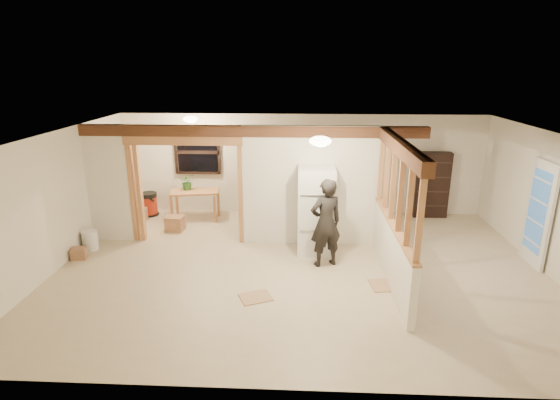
# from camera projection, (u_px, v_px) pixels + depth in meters

# --- Properties ---
(floor) EXTENTS (9.00, 6.50, 0.01)m
(floor) POSITION_uv_depth(u_px,v_px,m) (300.00, 267.00, 8.22)
(floor) COLOR beige
(floor) RESTS_ON ground
(ceiling) EXTENTS (9.00, 6.50, 0.01)m
(ceiling) POSITION_uv_depth(u_px,v_px,m) (302.00, 135.00, 7.47)
(ceiling) COLOR white
(wall_back) EXTENTS (9.00, 0.01, 2.50)m
(wall_back) POSITION_uv_depth(u_px,v_px,m) (301.00, 164.00, 10.95)
(wall_back) COLOR silver
(wall_back) RESTS_ON floor
(wall_front) EXTENTS (9.00, 0.01, 2.50)m
(wall_front) POSITION_uv_depth(u_px,v_px,m) (300.00, 296.00, 4.75)
(wall_front) COLOR silver
(wall_front) RESTS_ON floor
(wall_left) EXTENTS (0.01, 6.50, 2.50)m
(wall_left) POSITION_uv_depth(u_px,v_px,m) (57.00, 201.00, 8.06)
(wall_left) COLOR silver
(wall_left) RESTS_ON floor
(wall_right) EXTENTS (0.01, 6.50, 2.50)m
(wall_right) POSITION_uv_depth(u_px,v_px,m) (557.00, 208.00, 7.64)
(wall_right) COLOR silver
(wall_right) RESTS_ON floor
(partition_left_stub) EXTENTS (0.90, 0.12, 2.50)m
(partition_left_stub) POSITION_uv_depth(u_px,v_px,m) (108.00, 184.00, 9.18)
(partition_left_stub) COLOR white
(partition_left_stub) RESTS_ON floor
(partition_center) EXTENTS (2.80, 0.12, 2.50)m
(partition_center) POSITION_uv_depth(u_px,v_px,m) (311.00, 186.00, 8.98)
(partition_center) COLOR white
(partition_center) RESTS_ON floor
(doorway_frame) EXTENTS (2.46, 0.14, 2.20)m
(doorway_frame) POSITION_uv_depth(u_px,v_px,m) (186.00, 192.00, 9.15)
(doorway_frame) COLOR tan
(doorway_frame) RESTS_ON floor
(header_beam_back) EXTENTS (7.00, 0.18, 0.22)m
(header_beam_back) POSITION_uv_depth(u_px,v_px,m) (252.00, 131.00, 8.70)
(header_beam_back) COLOR #58311E
(header_beam_back) RESTS_ON ceiling
(header_beam_right) EXTENTS (0.18, 3.30, 0.22)m
(header_beam_right) POSITION_uv_depth(u_px,v_px,m) (400.00, 147.00, 7.05)
(header_beam_right) COLOR #58311E
(header_beam_right) RESTS_ON ceiling
(pony_wall) EXTENTS (0.12, 3.20, 1.00)m
(pony_wall) POSITION_uv_depth(u_px,v_px,m) (392.00, 253.00, 7.62)
(pony_wall) COLOR white
(pony_wall) RESTS_ON floor
(stud_partition) EXTENTS (0.14, 3.20, 1.32)m
(stud_partition) POSITION_uv_depth(u_px,v_px,m) (397.00, 190.00, 7.27)
(stud_partition) COLOR tan
(stud_partition) RESTS_ON pony_wall
(window_back) EXTENTS (1.12, 0.10, 1.10)m
(window_back) POSITION_uv_depth(u_px,v_px,m) (197.00, 152.00, 10.90)
(window_back) COLOR black
(window_back) RESTS_ON wall_back
(french_door) EXTENTS (0.12, 0.86, 2.00)m
(french_door) POSITION_uv_depth(u_px,v_px,m) (538.00, 214.00, 8.10)
(french_door) COLOR white
(french_door) RESTS_ON floor
(ceiling_dome_main) EXTENTS (0.36, 0.36, 0.16)m
(ceiling_dome_main) POSITION_uv_depth(u_px,v_px,m) (320.00, 141.00, 6.99)
(ceiling_dome_main) COLOR #FFEABF
(ceiling_dome_main) RESTS_ON ceiling
(ceiling_dome_util) EXTENTS (0.32, 0.32, 0.14)m
(ceiling_dome_util) POSITION_uv_depth(u_px,v_px,m) (190.00, 119.00, 9.79)
(ceiling_dome_util) COLOR #FFEABF
(ceiling_dome_util) RESTS_ON ceiling
(hanging_bulb) EXTENTS (0.07, 0.07, 0.07)m
(hanging_bulb) POSITION_uv_depth(u_px,v_px,m) (207.00, 137.00, 9.19)
(hanging_bulb) COLOR #FFD88C
(hanging_bulb) RESTS_ON ceiling
(refrigerator) EXTENTS (0.72, 0.70, 1.74)m
(refrigerator) POSITION_uv_depth(u_px,v_px,m) (316.00, 210.00, 8.70)
(refrigerator) COLOR silver
(refrigerator) RESTS_ON floor
(woman) EXTENTS (0.73, 0.61, 1.70)m
(woman) POSITION_uv_depth(u_px,v_px,m) (326.00, 223.00, 8.07)
(woman) COLOR black
(woman) RESTS_ON floor
(work_table) EXTENTS (1.23, 0.77, 0.72)m
(work_table) POSITION_uv_depth(u_px,v_px,m) (195.00, 205.00, 10.68)
(work_table) COLOR tan
(work_table) RESTS_ON floor
(potted_plant) EXTENTS (0.46, 0.43, 0.40)m
(potted_plant) POSITION_uv_depth(u_px,v_px,m) (187.00, 182.00, 10.61)
(potted_plant) COLOR #1F561F
(potted_plant) RESTS_ON work_table
(shop_vac) EXTENTS (0.52, 0.52, 0.60)m
(shop_vac) POSITION_uv_depth(u_px,v_px,m) (149.00, 204.00, 10.96)
(shop_vac) COLOR maroon
(shop_vac) RESTS_ON floor
(bookshelf) EXTENTS (0.82, 0.27, 1.63)m
(bookshelf) POSITION_uv_depth(u_px,v_px,m) (432.00, 185.00, 10.73)
(bookshelf) COLOR black
(bookshelf) RESTS_ON floor
(bucket) EXTENTS (0.37, 0.37, 0.39)m
(bucket) POSITION_uv_depth(u_px,v_px,m) (90.00, 240.00, 8.97)
(bucket) COLOR silver
(bucket) RESTS_ON floor
(box_util_a) EXTENTS (0.42, 0.37, 0.34)m
(box_util_a) POSITION_uv_depth(u_px,v_px,m) (175.00, 223.00, 10.00)
(box_util_a) COLOR #9D6C4C
(box_util_a) RESTS_ON floor
(box_util_b) EXTENTS (0.36, 0.36, 0.32)m
(box_util_b) POSITION_uv_depth(u_px,v_px,m) (138.00, 215.00, 10.55)
(box_util_b) COLOR #9D6C4C
(box_util_b) RESTS_ON floor
(box_front) EXTENTS (0.31, 0.28, 0.22)m
(box_front) POSITION_uv_depth(u_px,v_px,m) (79.00, 253.00, 8.55)
(box_front) COLOR #9D6C4C
(box_front) RESTS_ON floor
(floor_panel_near) EXTENTS (0.52, 0.52, 0.02)m
(floor_panel_near) POSITION_uv_depth(u_px,v_px,m) (384.00, 285.00, 7.54)
(floor_panel_near) COLOR tan
(floor_panel_near) RESTS_ON floor
(floor_panel_far) EXTENTS (0.62, 0.57, 0.02)m
(floor_panel_far) POSITION_uv_depth(u_px,v_px,m) (256.00, 297.00, 7.15)
(floor_panel_far) COLOR tan
(floor_panel_far) RESTS_ON floor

